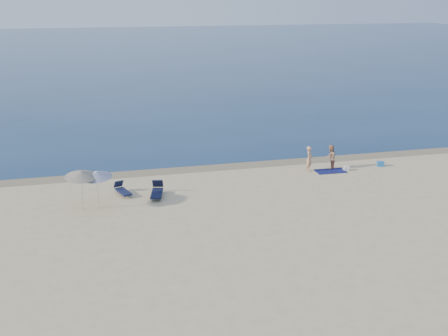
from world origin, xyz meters
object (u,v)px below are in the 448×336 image
object	(u,v)px
person_left	(309,159)
umbrella_near	(96,175)
person_right	(331,157)
blue_cooler	(380,164)

from	to	relation	value
person_left	umbrella_near	world-z (taller)	umbrella_near
person_right	umbrella_near	world-z (taller)	umbrella_near
person_left	umbrella_near	xyz separation A→B (m)	(-13.07, -3.08, 0.98)
blue_cooler	umbrella_near	xyz separation A→B (m)	(-17.97, -2.92, 1.63)
person_right	umbrella_near	bearing A→B (deg)	-37.68
person_left	blue_cooler	bearing A→B (deg)	-53.87
person_right	person_left	bearing A→B (deg)	-45.18
umbrella_near	person_right	bearing A→B (deg)	36.16
person_right	blue_cooler	xyz separation A→B (m)	(3.40, -0.28, -0.63)
person_right	umbrella_near	xyz separation A→B (m)	(-14.58, -3.21, 1.00)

